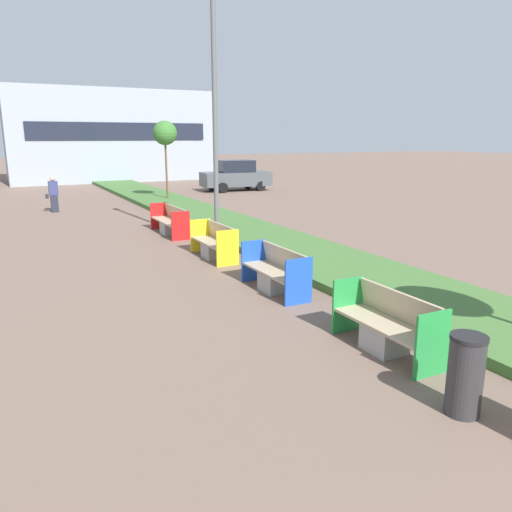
# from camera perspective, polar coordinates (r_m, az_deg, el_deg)

# --- Properties ---
(planter_grass_strip) EXTENTS (2.80, 120.00, 0.18)m
(planter_grass_strip) POSITION_cam_1_polar(r_m,az_deg,el_deg) (13.43, 6.86, -0.22)
(planter_grass_strip) COLOR #426B33
(planter_grass_strip) RESTS_ON ground
(building_backdrop) EXTENTS (14.91, 6.80, 6.63)m
(building_backdrop) POSITION_cam_1_polar(r_m,az_deg,el_deg) (41.07, -16.24, 13.03)
(building_backdrop) COLOR #939EAD
(building_backdrop) RESTS_ON ground
(bench_green_frame) EXTENTS (0.65, 1.92, 0.94)m
(bench_green_frame) POSITION_cam_1_polar(r_m,az_deg,el_deg) (8.02, 14.72, -8.05)
(bench_green_frame) COLOR #9E9B96
(bench_green_frame) RESTS_ON ground
(bench_blue_frame) EXTENTS (0.65, 1.99, 0.94)m
(bench_blue_frame) POSITION_cam_1_polar(r_m,az_deg,el_deg) (10.70, 2.28, -2.16)
(bench_blue_frame) COLOR #9E9B96
(bench_blue_frame) RESTS_ON ground
(bench_yellow_frame) EXTENTS (0.65, 1.96, 0.94)m
(bench_yellow_frame) POSITION_cam_1_polar(r_m,az_deg,el_deg) (13.69, -4.76, 1.26)
(bench_yellow_frame) COLOR #9E9B96
(bench_yellow_frame) RESTS_ON ground
(bench_red_frame) EXTENTS (0.65, 2.45, 0.94)m
(bench_red_frame) POSITION_cam_1_polar(r_m,az_deg,el_deg) (17.30, -9.75, 3.73)
(bench_red_frame) COLOR #9E9B96
(bench_red_frame) RESTS_ON ground
(litter_bin) EXTENTS (0.44, 0.44, 1.00)m
(litter_bin) POSITION_cam_1_polar(r_m,az_deg,el_deg) (6.55, 22.80, -12.42)
(litter_bin) COLOR #2D2D30
(litter_bin) RESTS_ON ground
(street_lamp_post) EXTENTS (0.24, 0.44, 9.16)m
(street_lamp_post) POSITION_cam_1_polar(r_m,az_deg,el_deg) (14.89, -4.82, 20.07)
(street_lamp_post) COLOR #56595B
(street_lamp_post) RESTS_ON ground
(sapling_tree_far) EXTENTS (1.20, 1.20, 4.04)m
(sapling_tree_far) POSITION_cam_1_polar(r_m,az_deg,el_deg) (26.11, -10.37, 13.60)
(sapling_tree_far) COLOR brown
(sapling_tree_far) RESTS_ON ground
(pedestrian_walking) EXTENTS (0.53, 0.24, 1.57)m
(pedestrian_walking) POSITION_cam_1_polar(r_m,az_deg,el_deg) (23.78, -22.14, 6.55)
(pedestrian_walking) COLOR #232633
(pedestrian_walking) RESTS_ON ground
(parked_car_distant) EXTENTS (4.34, 2.12, 1.86)m
(parked_car_distant) POSITION_cam_1_polar(r_m,az_deg,el_deg) (31.17, -2.33, 9.15)
(parked_car_distant) COLOR #474C51
(parked_car_distant) RESTS_ON ground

